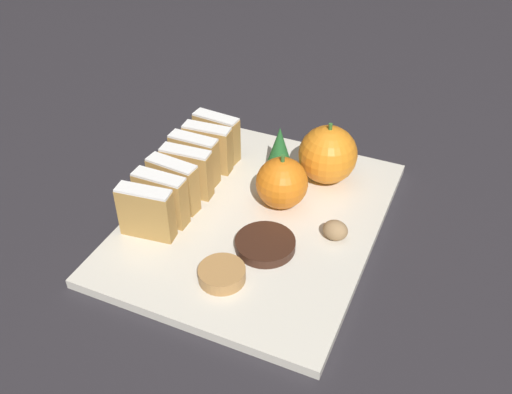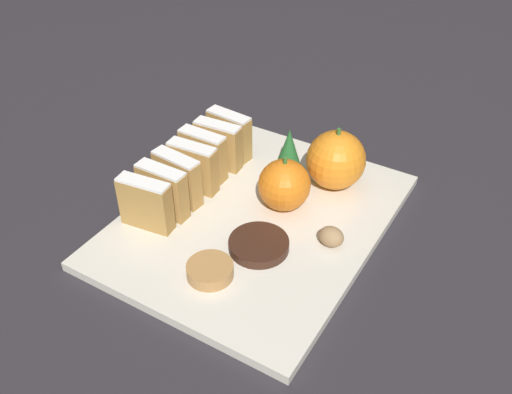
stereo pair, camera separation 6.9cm
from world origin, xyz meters
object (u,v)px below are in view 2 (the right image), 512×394
Objects in this scene: orange_near at (336,160)px; orange_far at (284,185)px; walnut at (331,237)px; chocolate_cookie at (259,245)px.

orange_far is at bearing -115.03° from orange_near.
orange_near is 0.08m from orange_far.
walnut is (0.05, -0.11, -0.03)m from orange_near.
orange_near reaches higher than chocolate_cookie.
orange_near is 0.16m from chocolate_cookie.
orange_near is 1.16× the size of orange_far.
walnut is at bearing -23.39° from orange_far.
chocolate_cookie is (0.01, -0.08, -0.03)m from orange_far.
chocolate_cookie is at bearing -97.61° from orange_near.
walnut reaches higher than chocolate_cookie.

